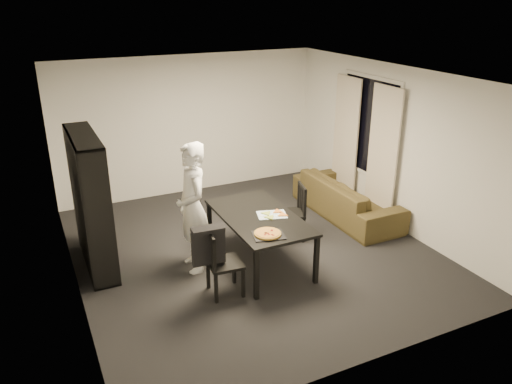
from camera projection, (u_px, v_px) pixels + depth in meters
name	position (u px, v px, depth m)	size (l,w,h in m)	color
room	(252.00, 169.00, 7.06)	(5.01, 5.51, 2.61)	black
window_pane	(369.00, 126.00, 8.48)	(0.02, 1.40, 1.60)	black
window_frame	(369.00, 126.00, 8.48)	(0.03, 1.52, 1.72)	white
curtain_left	(383.00, 155.00, 8.14)	(0.03, 0.70, 2.25)	beige
curtain_right	(346.00, 139.00, 9.01)	(0.03, 0.70, 2.25)	beige
bookshelf	(91.00, 202.00, 6.83)	(0.35, 1.50, 1.90)	black
dining_table	(259.00, 220.00, 6.96)	(0.97, 1.75, 0.73)	black
chair_left	(218.00, 259.00, 6.25)	(0.45, 0.45, 0.90)	black
chair_right	(295.00, 208.00, 7.73)	(0.50, 0.50, 0.89)	black
draped_jacket	(208.00, 244.00, 6.13)	(0.42, 0.20, 0.50)	black
person	(193.00, 208.00, 6.74)	(0.67, 0.44, 1.82)	white
baking_tray	(269.00, 235.00, 6.37)	(0.40, 0.32, 0.01)	black
pepperoni_pizza	(268.00, 233.00, 6.37)	(0.35, 0.35, 0.03)	#A87C30
kitchen_towel	(272.00, 215.00, 6.96)	(0.40, 0.30, 0.01)	white
pizza_slices	(274.00, 214.00, 6.95)	(0.37, 0.31, 0.01)	gold
sofa	(347.00, 198.00, 8.60)	(2.23, 0.87, 0.65)	#383316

